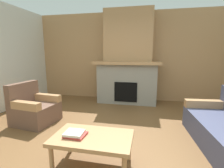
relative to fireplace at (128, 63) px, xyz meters
The scene contains 6 objects.
ground 2.87m from the fireplace, 90.00° to the right, with size 9.00×9.00×0.00m, color brown.
wall_back_wood_panel 0.42m from the fireplace, 90.00° to the left, with size 6.00×0.12×2.70m, color tan.
fireplace is the anchor object (origin of this frame).
armchair 2.79m from the fireplace, 131.19° to the right, with size 0.84×0.84×0.85m.
coffee_table 3.20m from the fireplace, 91.27° to the right, with size 1.00×0.60×0.43m.
book_stack_near_edge 3.23m from the fireplace, 95.21° to the right, with size 0.27×0.24×0.05m.
Camera 1 is at (0.58, -2.33, 1.46)m, focal length 26.74 mm.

